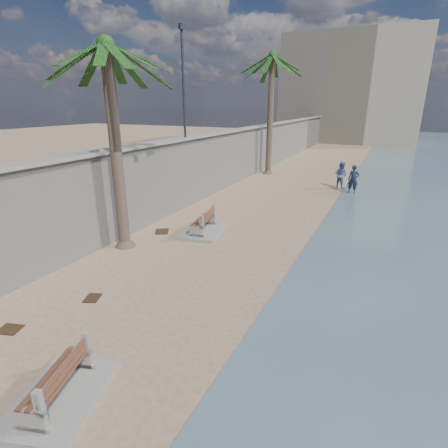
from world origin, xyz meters
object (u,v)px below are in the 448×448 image
(bench_far, at_px, (203,223))
(person_b, at_px, (341,174))
(bench_near, at_px, (58,383))
(palm_back, at_px, (273,58))
(palm_mid, at_px, (106,47))
(person_a, at_px, (354,177))

(bench_far, bearing_deg, person_b, 70.17)
(bench_near, xyz_separation_m, person_b, (2.09, 20.16, 0.57))
(bench_near, xyz_separation_m, bench_far, (-1.93, 9.01, 0.04))
(bench_far, xyz_separation_m, person_b, (4.02, 11.14, 0.54))
(bench_near, xyz_separation_m, palm_back, (-3.73, 22.79, 7.94))
(palm_back, xyz_separation_m, person_b, (5.82, -2.64, -7.37))
(bench_near, distance_m, bench_far, 9.22)
(palm_back, bearing_deg, bench_near, -80.69)
(palm_back, bearing_deg, palm_mid, -90.66)
(bench_far, height_order, person_b, person_b)
(bench_near, bearing_deg, palm_back, 99.31)
(bench_near, distance_m, person_a, 19.25)
(person_a, bearing_deg, palm_mid, -117.31)
(bench_near, distance_m, palm_mid, 9.98)
(bench_near, height_order, person_b, person_b)
(person_b, bearing_deg, palm_back, -2.71)
(bench_near, height_order, palm_back, palm_back)
(palm_back, relative_size, person_a, 4.69)
(person_a, distance_m, person_b, 1.47)
(palm_mid, height_order, person_a, palm_mid)
(palm_mid, bearing_deg, bench_far, 52.93)
(palm_mid, distance_m, person_a, 15.59)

